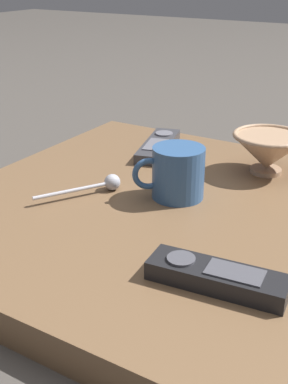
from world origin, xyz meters
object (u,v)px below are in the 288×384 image
Objects in this scene: tv_remote_near at (217,277)px; tv_remote_far at (158,146)px; cereal_bowl at (268,151)px; coffee_mug at (177,173)px; teaspoon at (104,184)px.

tv_remote_far is at bearing 37.96° from tv_remote_near.
cereal_bowl is 1.27× the size of coffee_mug.
coffee_mug is (-0.17, 0.09, 0.00)m from cereal_bowl.
tv_remote_near is at bearing -169.72° from cereal_bowl.
teaspoon is 0.76× the size of tv_remote_near.
cereal_bowl is at bearing -27.01° from coffee_mug.
coffee_mug is at bearing 152.99° from cereal_bowl.
tv_remote_near is at bearing -142.04° from tv_remote_far.
cereal_bowl is at bearing 10.28° from tv_remote_near.
tv_remote_far is at bearing 89.47° from cereal_bowl.
cereal_bowl is 0.76× the size of tv_remote_near.
teaspoon is at bearing 137.73° from cereal_bowl.
cereal_bowl is at bearing -42.27° from teaspoon.
coffee_mug is 0.78× the size of teaspoon.
tv_remote_far is (0.36, 0.28, -0.00)m from tv_remote_near.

